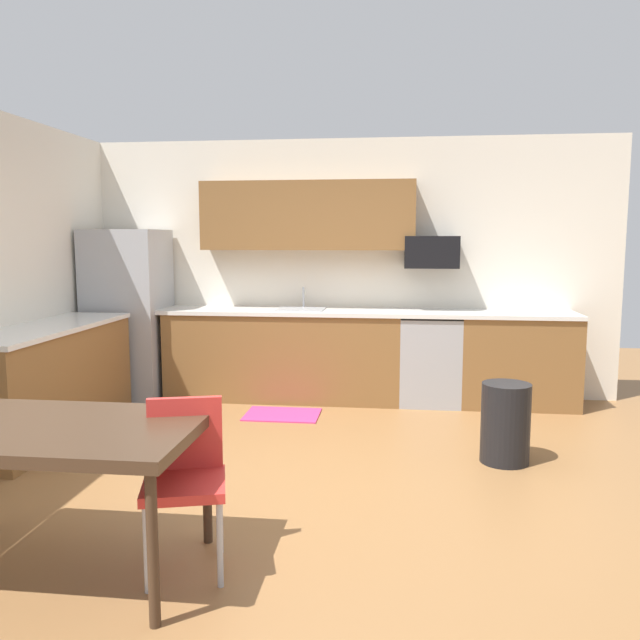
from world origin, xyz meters
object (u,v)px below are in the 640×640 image
Objects in this scene: microwave at (431,252)px; trash_bin at (505,423)px; refrigerator at (129,314)px; oven_range at (430,359)px; dining_table at (55,437)px; chair_near_table at (185,470)px.

microwave is 2.24m from trash_bin.
refrigerator reaches higher than oven_range.
refrigerator reaches higher than trash_bin.
trash_bin is (3.62, -1.63, -0.58)m from refrigerator.
dining_table is (-2.00, -3.61, 0.24)m from oven_range.
dining_table is at bearing -167.11° from chair_near_table.
refrigerator is at bearing 108.04° from dining_table.
refrigerator reaches higher than dining_table.
oven_range is at bearing 68.17° from chair_near_table.
oven_range is 1.07× the size of chair_near_table.
refrigerator is 3.17m from oven_range.
chair_near_table is 2.57m from trash_bin.
trash_bin is (0.48, -1.81, -1.23)m from microwave.
oven_range is 1.52× the size of trash_bin.
refrigerator is 4.02m from trash_bin.
oven_range is at bearing -90.00° from microwave.
oven_range is 1.79m from trash_bin.
microwave is at bearing 68.73° from chair_near_table.
microwave reaches higher than chair_near_table.
dining_table is 2.33× the size of trash_bin.
oven_range reaches higher than dining_table.
oven_range is 4.13m from dining_table.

